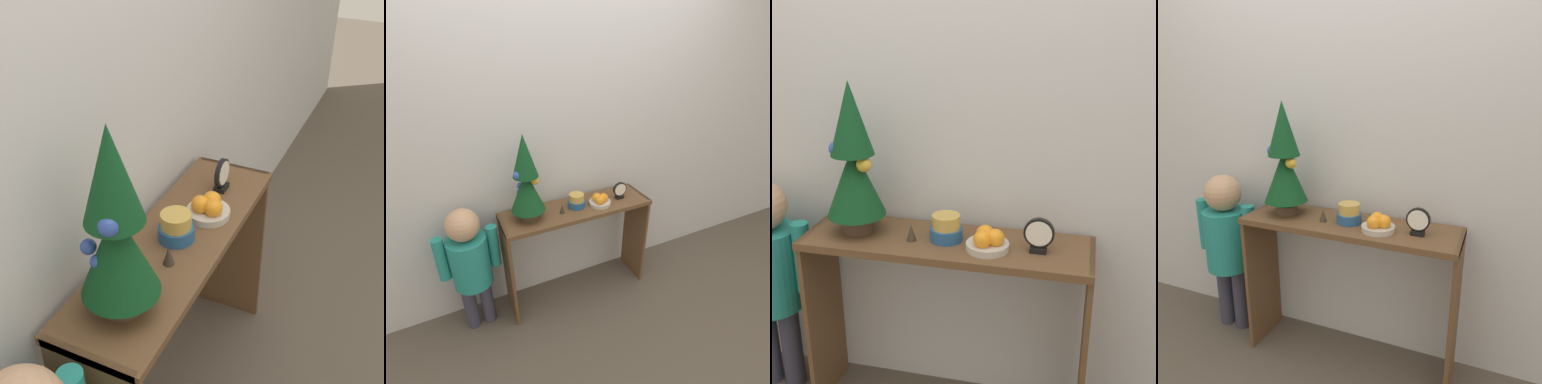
{
  "view_description": "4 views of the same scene",
  "coord_description": "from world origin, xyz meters",
  "views": [
    {
      "loc": [
        -1.27,
        -0.48,
        1.9
      ],
      "look_at": [
        0.07,
        0.14,
        0.95
      ],
      "focal_mm": 50.0,
      "sensor_mm": 36.0,
      "label": 1
    },
    {
      "loc": [
        -0.79,
        -1.52,
        1.88
      ],
      "look_at": [
        -0.0,
        0.14,
        0.92
      ],
      "focal_mm": 28.0,
      "sensor_mm": 36.0,
      "label": 2
    },
    {
      "loc": [
        0.49,
        -1.59,
        1.66
      ],
      "look_at": [
        0.07,
        0.15,
        0.99
      ],
      "focal_mm": 50.0,
      "sensor_mm": 36.0,
      "label": 3
    },
    {
      "loc": [
        0.67,
        -1.43,
        1.47
      ],
      "look_at": [
        0.02,
        0.14,
        0.96
      ],
      "focal_mm": 35.0,
      "sensor_mm": 36.0,
      "label": 4
    }
  ],
  "objects": [
    {
      "name": "figurine",
      "position": [
        -0.13,
        0.13,
        0.82
      ],
      "size": [
        0.04,
        0.04,
        0.06
      ],
      "color": "#382D23",
      "rests_on": "console_table"
    },
    {
      "name": "singing_bowl",
      "position": [
        -0.0,
        0.17,
        0.84
      ],
      "size": [
        0.12,
        0.12,
        0.1
      ],
      "color": "#235189",
      "rests_on": "console_table"
    },
    {
      "name": "child_figure",
      "position": [
        -0.77,
        0.16,
        0.58
      ],
      "size": [
        0.4,
        0.25,
        0.96
      ],
      "color": "#38384C",
      "rests_on": "ground_plane"
    },
    {
      "name": "console_table",
      "position": [
        0.0,
        0.16,
        0.6
      ],
      "size": [
        1.09,
        0.32,
        0.79
      ],
      "color": "brown",
      "rests_on": "ground_plane"
    },
    {
      "name": "back_wall",
      "position": [
        0.0,
        0.37,
        1.25
      ],
      "size": [
        7.0,
        0.05,
        2.5
      ],
      "primitive_type": "cube",
      "color": "silver",
      "rests_on": "ground_plane"
    },
    {
      "name": "mini_tree",
      "position": [
        -0.35,
        0.16,
        1.07
      ],
      "size": [
        0.22,
        0.22,
        0.58
      ],
      "color": "#4C3828",
      "rests_on": "console_table"
    },
    {
      "name": "fruit_bowl",
      "position": [
        0.17,
        0.12,
        0.83
      ],
      "size": [
        0.16,
        0.16,
        0.08
      ],
      "color": "#B7B2A8",
      "rests_on": "console_table"
    },
    {
      "name": "ground_plane",
      "position": [
        0.0,
        0.0,
        0.0
      ],
      "size": [
        12.0,
        12.0,
        0.0
      ],
      "primitive_type": "plane",
      "color": "brown"
    },
    {
      "name": "desk_clock",
      "position": [
        0.35,
        0.14,
        0.86
      ],
      "size": [
        0.11,
        0.04,
        0.13
      ],
      "color": "black",
      "rests_on": "console_table"
    }
  ]
}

